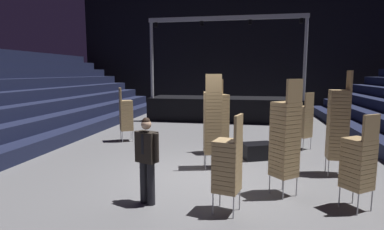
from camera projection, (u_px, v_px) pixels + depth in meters
ground_plane at (199, 176)px, 7.75m from camera, size 22.00×30.00×0.10m
arena_end_wall at (233, 51)px, 21.82m from camera, size 22.00×0.30×8.00m
stage_riser at (226, 107)px, 16.55m from camera, size 7.99×2.52×5.20m
man_with_tie at (147, 156)px, 5.89m from camera, size 0.56×0.36×1.68m
chair_stack_front_left at (285, 138)px, 6.29m from camera, size 0.62×0.62×2.39m
chair_stack_front_right at (213, 122)px, 8.09m from camera, size 0.53×0.53×2.48m
chair_stack_mid_left at (228, 164)px, 5.52m from camera, size 0.53×0.53×1.79m
chair_stack_mid_right at (220, 117)px, 9.64m from camera, size 0.61×0.61×2.31m
chair_stack_mid_centre at (338, 124)px, 7.56m from camera, size 0.46×0.46×2.56m
chair_stack_rear_left at (303, 121)px, 10.18m from camera, size 0.62×0.62×1.88m
chair_stack_rear_right at (359, 162)px, 5.64m from camera, size 0.62×0.62×1.79m
chair_stack_rear_centre at (126, 115)px, 11.37m from camera, size 0.60×0.60×1.96m
equipment_road_case at (258, 151)px, 9.12m from camera, size 1.06×0.91×0.46m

